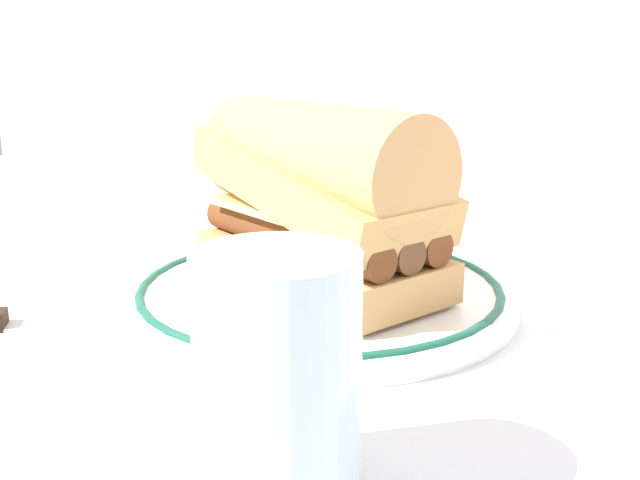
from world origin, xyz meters
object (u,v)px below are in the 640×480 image
object	(u,v)px
plate	(320,292)
drinking_glass	(278,389)
butter_knife	(8,322)
sausage_sandwich	(320,195)

from	to	relation	value
plate	drinking_glass	distance (m)	0.22
drinking_glass	butter_knife	bearing A→B (deg)	170.43
plate	sausage_sandwich	distance (m)	0.07
plate	butter_knife	world-z (taller)	plate
butter_knife	plate	bearing A→B (deg)	47.69
plate	sausage_sandwich	xyz separation A→B (m)	(0.00, 0.00, 0.07)
plate	butter_knife	xyz separation A→B (m)	(-0.14, -0.15, -0.00)
sausage_sandwich	butter_knife	xyz separation A→B (m)	(-0.14, -0.15, -0.07)
plate	sausage_sandwich	size ratio (longest dim) A/B	1.36
plate	drinking_glass	size ratio (longest dim) A/B	2.71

